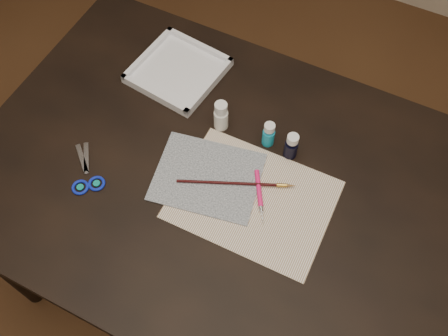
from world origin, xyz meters
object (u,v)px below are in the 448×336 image
at_px(paint_bottle_white, 221,115).
at_px(scissors, 83,169).
at_px(canvas, 207,177).
at_px(paint_bottle_cyan, 269,134).
at_px(paper, 253,199).
at_px(paint_bottle_navy, 291,146).
at_px(palette_tray, 178,70).

xyz_separation_m(paint_bottle_white, scissors, (-0.25, -0.28, -0.04)).
height_order(canvas, paint_bottle_cyan, paint_bottle_cyan).
height_order(paper, canvas, canvas).
height_order(paint_bottle_cyan, scissors, paint_bottle_cyan).
xyz_separation_m(paint_bottle_navy, scissors, (-0.45, -0.28, -0.04)).
relative_size(canvas, paint_bottle_navy, 3.15).
height_order(paper, paint_bottle_cyan, paint_bottle_cyan).
distance_m(paper, canvas, 0.13).
distance_m(paper, palette_tray, 0.45).
height_order(paint_bottle_navy, palette_tray, paint_bottle_navy).
relative_size(paint_bottle_cyan, paint_bottle_navy, 0.94).
bearing_deg(paint_bottle_navy, paint_bottle_cyan, 172.60).
xyz_separation_m(canvas, paint_bottle_white, (-0.04, 0.16, 0.04)).
bearing_deg(canvas, paper, -2.18).
relative_size(paint_bottle_cyan, palette_tray, 0.34).
height_order(paint_bottle_cyan, paint_bottle_navy, paint_bottle_navy).
distance_m(paint_bottle_white, paint_bottle_cyan, 0.13).
bearing_deg(canvas, paint_bottle_cyan, 60.47).
height_order(paper, palette_tray, palette_tray).
relative_size(canvas, paint_bottle_white, 2.82).
bearing_deg(paint_bottle_white, paint_bottle_cyan, 2.98).
height_order(canvas, paint_bottle_navy, paint_bottle_navy).
distance_m(paint_bottle_cyan, scissors, 0.48).
bearing_deg(paint_bottle_white, scissors, -132.28).
bearing_deg(paint_bottle_white, canvas, -75.55).
xyz_separation_m(paper, palette_tray, (-0.36, 0.27, 0.01)).
relative_size(paint_bottle_white, paint_bottle_navy, 1.12).
distance_m(canvas, paint_bottle_navy, 0.23).
xyz_separation_m(paper, paint_bottle_navy, (0.03, 0.16, 0.04)).
height_order(paint_bottle_white, paint_bottle_cyan, paint_bottle_white).
bearing_deg(paint_bottle_white, paint_bottle_navy, -0.48).
height_order(paper, paint_bottle_navy, paint_bottle_navy).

